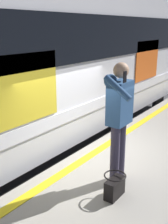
{
  "coord_description": "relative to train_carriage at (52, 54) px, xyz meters",
  "views": [
    {
      "loc": [
        3.85,
        2.9,
        3.31
      ],
      "look_at": [
        0.24,
        0.3,
        1.92
      ],
      "focal_mm": 43.86,
      "sensor_mm": 36.0,
      "label": 1
    }
  ],
  "objects": [
    {
      "name": "ground_plane",
      "position": [
        1.32,
        1.8,
        -2.64
      ],
      "size": [
        26.26,
        26.26,
        0.0
      ],
      "primitive_type": "plane",
      "color": "#3D3D3F"
    },
    {
      "name": "safety_line",
      "position": [
        1.32,
        2.1,
        -1.62
      ],
      "size": [
        17.16,
        0.16,
        0.01
      ],
      "primitive_type": "cube",
      "color": "yellow",
      "rests_on": "platform"
    },
    {
      "name": "track_rail_near",
      "position": [
        1.32,
        0.71,
        -2.56
      ],
      "size": [
        22.76,
        0.08,
        0.16
      ],
      "primitive_type": "cube",
      "color": "slate",
      "rests_on": "ground"
    },
    {
      "name": "track_rail_far",
      "position": [
        1.32,
        -0.72,
        -2.56
      ],
      "size": [
        22.76,
        0.08,
        0.16
      ],
      "primitive_type": "cube",
      "color": "slate",
      "rests_on": "ground"
    },
    {
      "name": "train_carriage",
      "position": [
        0.0,
        0.0,
        0.0
      ],
      "size": [
        13.53,
        3.05,
        4.2
      ],
      "color": "silver",
      "rests_on": "ground"
    },
    {
      "name": "passenger",
      "position": [
        1.81,
        2.9,
        -0.54
      ],
      "size": [
        0.57,
        0.55,
        1.83
      ],
      "color": "#383347",
      "rests_on": "platform"
    },
    {
      "name": "handbag",
      "position": [
        2.22,
        3.1,
        -1.46
      ],
      "size": [
        0.34,
        0.31,
        0.34
      ],
      "color": "black",
      "rests_on": "platform"
    }
  ]
}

